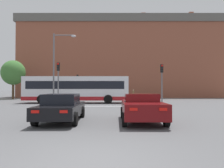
% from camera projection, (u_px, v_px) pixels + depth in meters
% --- Properties ---
extents(ground_plane, '(400.00, 400.00, 0.00)m').
position_uv_depth(ground_plane, '(92.00, 161.00, 5.04)').
color(ground_plane, '#545456').
extents(stop_line_strip, '(7.57, 0.30, 0.01)m').
position_uv_depth(stop_line_strip, '(108.00, 106.00, 20.85)').
color(stop_line_strip, silver).
rests_on(stop_line_strip, ground_plane).
extents(far_pavement, '(68.41, 2.50, 0.01)m').
position_uv_depth(far_pavement, '(110.00, 99.00, 35.73)').
color(far_pavement, '#A09B91').
rests_on(far_pavement, ground_plane).
extents(brick_civic_building, '(40.48, 12.38, 18.02)m').
position_uv_depth(brick_civic_building, '(122.00, 60.00, 46.04)').
color(brick_civic_building, brown).
rests_on(brick_civic_building, ground_plane).
extents(car_saloon_left, '(2.09, 4.86, 1.40)m').
position_uv_depth(car_saloon_left, '(63.00, 107.00, 11.25)').
color(car_saloon_left, black).
rests_on(car_saloon_left, ground_plane).
extents(car_roadster_right, '(2.12, 4.47, 1.41)m').
position_uv_depth(car_roadster_right, '(143.00, 108.00, 10.95)').
color(car_roadster_right, '#600C0F').
rests_on(car_roadster_right, ground_plane).
extents(bus_crossing_lead, '(12.18, 2.64, 3.10)m').
position_uv_depth(bus_crossing_lead, '(77.00, 89.00, 25.87)').
color(bus_crossing_lead, silver).
rests_on(bus_crossing_lead, ground_plane).
extents(traffic_light_far_left, '(0.26, 0.31, 3.92)m').
position_uv_depth(traffic_light_far_left, '(78.00, 83.00, 34.75)').
color(traffic_light_far_left, slate).
rests_on(traffic_light_far_left, ground_plane).
extents(traffic_light_near_right, '(0.26, 0.31, 4.06)m').
position_uv_depth(traffic_light_near_right, '(163.00, 78.00, 21.23)').
color(traffic_light_near_right, slate).
rests_on(traffic_light_near_right, ground_plane).
extents(traffic_light_near_left, '(0.26, 0.31, 4.23)m').
position_uv_depth(traffic_light_near_left, '(59.00, 77.00, 21.21)').
color(traffic_light_near_left, slate).
rests_on(traffic_light_near_left, ground_plane).
extents(street_lamp_junction, '(2.40, 0.36, 7.44)m').
position_uv_depth(street_lamp_junction, '(58.00, 61.00, 22.75)').
color(street_lamp_junction, slate).
rests_on(street_lamp_junction, ground_plane).
extents(pedestrian_waiting, '(0.26, 0.42, 1.58)m').
position_uv_depth(pedestrian_waiting, '(134.00, 93.00, 36.37)').
color(pedestrian_waiting, '#333851').
rests_on(pedestrian_waiting, ground_plane).
extents(tree_by_building, '(3.83, 3.83, 6.34)m').
position_uv_depth(tree_by_building, '(14.00, 73.00, 35.75)').
color(tree_by_building, '#4C3823').
rests_on(tree_by_building, ground_plane).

